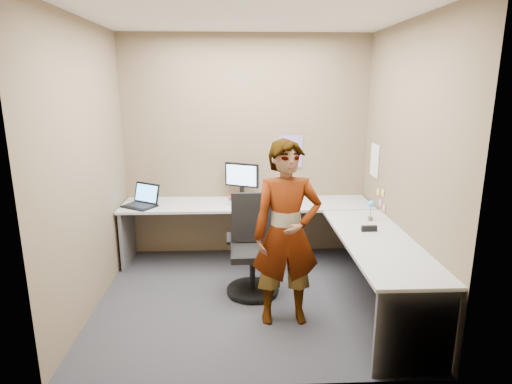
{
  "coord_description": "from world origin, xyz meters",
  "views": [
    {
      "loc": [
        -0.1,
        -3.95,
        2.12
      ],
      "look_at": [
        0.08,
        0.25,
        1.05
      ],
      "focal_mm": 30.0,
      "sensor_mm": 36.0,
      "label": 1
    }
  ],
  "objects_px": {
    "desk": "(289,230)",
    "person": "(287,234)",
    "office_chair": "(252,254)",
    "monitor": "(242,177)"
  },
  "relations": [
    {
      "from": "office_chair",
      "to": "person",
      "type": "xyz_separation_m",
      "value": [
        0.29,
        -0.58,
        0.42
      ]
    },
    {
      "from": "desk",
      "to": "person",
      "type": "distance_m",
      "value": 0.84
    },
    {
      "from": "person",
      "to": "office_chair",
      "type": "bearing_deg",
      "value": 113.39
    },
    {
      "from": "office_chair",
      "to": "person",
      "type": "height_order",
      "value": "person"
    },
    {
      "from": "desk",
      "to": "person",
      "type": "height_order",
      "value": "person"
    },
    {
      "from": "desk",
      "to": "office_chair",
      "type": "xyz_separation_m",
      "value": [
        -0.4,
        -0.22,
        -0.18
      ]
    },
    {
      "from": "office_chair",
      "to": "monitor",
      "type": "bearing_deg",
      "value": 94.73
    },
    {
      "from": "desk",
      "to": "office_chair",
      "type": "relative_size",
      "value": 2.96
    },
    {
      "from": "desk",
      "to": "person",
      "type": "relative_size",
      "value": 1.79
    },
    {
      "from": "desk",
      "to": "monitor",
      "type": "relative_size",
      "value": 7.29
    }
  ]
}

